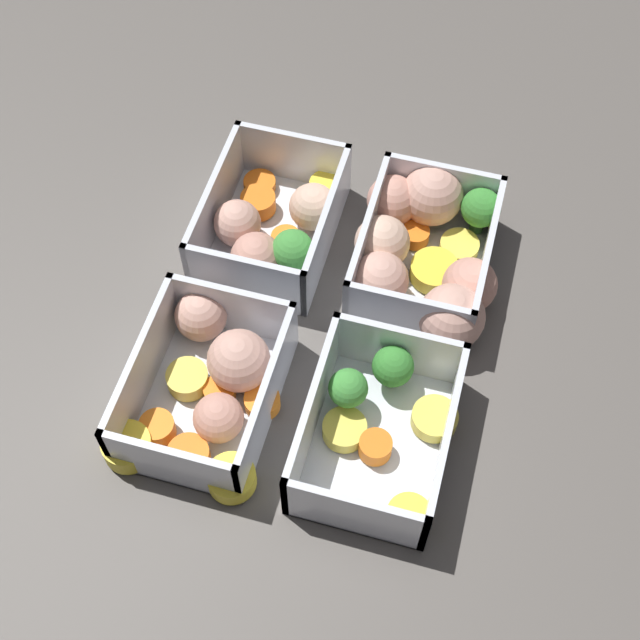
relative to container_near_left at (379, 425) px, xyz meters
The scene contains 5 objects.
ground_plane 0.10m from the container_near_left, 40.96° to the left, with size 4.00×4.00×0.00m, color #56514C.
container_near_left is the anchor object (origin of this frame).
container_near_right 0.15m from the container_near_left, ahead, with size 0.17×0.14×0.06m.
container_far_left 0.12m from the container_near_left, 90.69° to the left, with size 0.16×0.12×0.06m.
container_far_right 0.19m from the container_near_left, 39.83° to the left, with size 0.14×0.11×0.06m.
Camera 1 is at (-0.34, -0.10, 0.59)m, focal length 50.00 mm.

